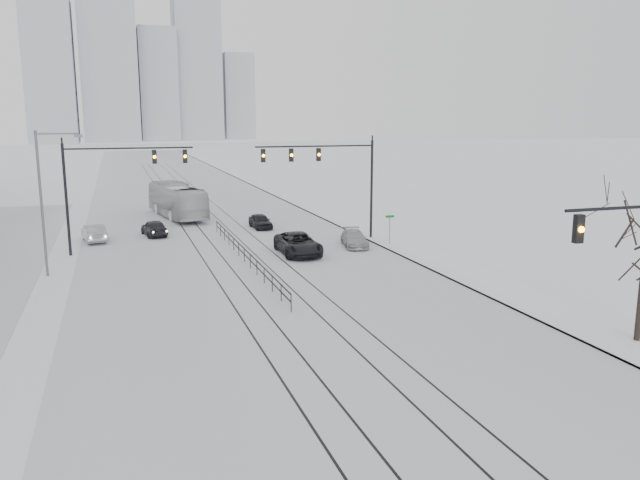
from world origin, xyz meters
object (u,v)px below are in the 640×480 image
Objects in this scene: sedan_nb_right at (354,239)px; sedan_nb_far at (260,221)px; sedan_sb_outer at (94,233)px; sedan_nb_front at (298,244)px; box_truck at (177,201)px; sedan_sb_inner at (154,228)px.

sedan_nb_right is 1.12× the size of sedan_nb_far.
sedan_nb_front is (14.19, -9.79, 0.09)m from sedan_sb_outer.
box_truck is (-6.47, 8.76, 1.03)m from sedan_nb_far.
sedan_nb_right is (4.91, 1.41, -0.17)m from sedan_nb_front.
sedan_sb_outer is (-4.73, -1.03, 0.01)m from sedan_sb_inner.
sedan_sb_inner is 0.71× the size of sedan_nb_front.
sedan_nb_far is at bearing 91.76° from sedan_nb_front.
box_truck is (7.57, 10.64, 0.98)m from sedan_sb_outer.
sedan_sb_inner is 0.94× the size of sedan_nb_right.
sedan_nb_right is at bearing -66.52° from sedan_nb_far.
sedan_sb_outer is at bearing 146.44° from sedan_nb_front.
sedan_nb_front is 5.11m from sedan_nb_right.
box_truck is at bearing -135.39° from sedan_sb_outer.
sedan_sb_inner is at bearing -177.59° from sedan_nb_far.
sedan_nb_front is (9.45, -10.82, 0.10)m from sedan_sb_inner.
sedan_nb_right is (14.36, -9.41, -0.07)m from sedan_sb_inner.
sedan_nb_far is (-0.15, 11.66, -0.14)m from sedan_nb_front.
sedan_sb_inner is 0.33× the size of box_truck.
box_truck reaches higher than sedan_nb_front.
sedan_sb_outer is at bearing -175.17° from sedan_nb_far.
sedan_nb_front is 0.47× the size of box_truck.
sedan_nb_far reaches higher than sedan_nb_right.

